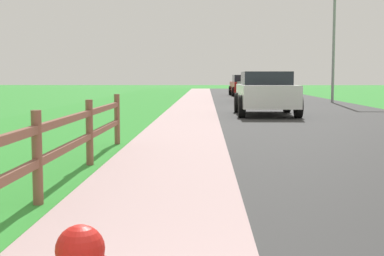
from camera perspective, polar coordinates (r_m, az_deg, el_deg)
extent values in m
plane|color=green|center=(26.51, 2.35, 2.43)|extent=(120.00, 120.00, 0.00)
cube|color=#313131|center=(28.77, 9.28, 2.61)|extent=(7.00, 66.00, 0.01)
cube|color=#BF9D9E|center=(28.62, -3.74, 2.65)|extent=(6.00, 66.00, 0.01)
cube|color=green|center=(28.79, -6.72, 2.65)|extent=(5.00, 66.00, 0.00)
sphere|color=red|center=(2.22, -11.56, -12.28)|extent=(0.19, 0.19, 0.19)
cube|color=#A91511|center=(2.20, -11.59, -10.72)|extent=(0.04, 0.04, 0.04)
cylinder|color=brown|center=(6.03, -15.81, -3.02)|extent=(0.11, 0.11, 1.01)
cylinder|color=brown|center=(8.54, -10.62, -0.48)|extent=(0.11, 0.11, 1.01)
cylinder|color=brown|center=(11.09, -7.81, 0.90)|extent=(0.11, 0.11, 1.01)
cube|color=brown|center=(6.03, -15.80, -3.50)|extent=(0.07, 10.45, 0.09)
cube|color=brown|center=(5.99, -15.89, -0.14)|extent=(0.07, 10.45, 0.09)
cube|color=white|center=(19.58, 7.70, 3.39)|extent=(1.88, 4.23, 0.76)
cube|color=#1E232B|center=(19.63, 7.70, 5.16)|extent=(1.65, 2.08, 0.46)
cylinder|color=black|center=(20.82, 4.75, 2.65)|extent=(0.22, 0.75, 0.75)
cylinder|color=black|center=(21.00, 9.85, 2.61)|extent=(0.22, 0.75, 0.75)
cylinder|color=black|center=(18.21, 5.20, 2.25)|extent=(0.22, 0.75, 0.75)
cylinder|color=black|center=(18.42, 11.01, 2.21)|extent=(0.22, 0.75, 0.75)
cube|color=black|center=(29.67, 7.03, 4.03)|extent=(2.12, 4.98, 0.78)
cube|color=#1E232B|center=(29.58, 7.07, 5.26)|extent=(1.80, 2.54, 0.50)
cylinder|color=black|center=(31.08, 4.87, 3.49)|extent=(0.24, 0.69, 0.68)
cylinder|color=black|center=(31.32, 8.42, 3.46)|extent=(0.24, 0.69, 0.68)
cylinder|color=black|center=(28.05, 5.46, 3.28)|extent=(0.24, 0.69, 0.68)
cylinder|color=black|center=(28.32, 9.39, 3.25)|extent=(0.24, 0.69, 0.68)
cube|color=maroon|center=(39.18, 5.60, 4.29)|extent=(2.07, 4.72, 0.71)
cube|color=#1E232B|center=(39.42, 5.57, 5.17)|extent=(1.77, 2.18, 0.49)
cylinder|color=black|center=(40.55, 4.02, 3.91)|extent=(0.24, 0.66, 0.65)
cylinder|color=black|center=(40.73, 6.75, 3.89)|extent=(0.24, 0.66, 0.65)
cylinder|color=black|center=(37.66, 4.34, 3.80)|extent=(0.24, 0.66, 0.65)
cylinder|color=black|center=(37.86, 7.27, 3.78)|extent=(0.24, 0.66, 0.65)
cylinder|color=gray|center=(29.46, 14.56, 9.76)|extent=(0.14, 0.14, 7.39)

